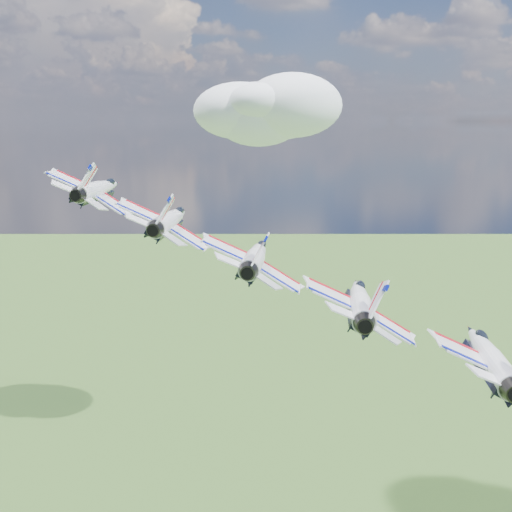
{
  "coord_description": "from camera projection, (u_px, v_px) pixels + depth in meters",
  "views": [
    {
      "loc": [
        -21.18,
        -65.63,
        172.27
      ],
      "look_at": [
        -12.63,
        1.7,
        157.99
      ],
      "focal_mm": 45.0,
      "sensor_mm": 36.0,
      "label": 1
    }
  ],
  "objects": [
    {
      "name": "jet_0",
      "position": [
        99.0,
        189.0,
        82.82
      ],
      "size": [
        15.89,
        19.21,
        9.72
      ],
      "primitive_type": null,
      "rotation": [
        0.0,
        0.48,
        -0.23
      ],
      "color": "white"
    },
    {
      "name": "jet_1",
      "position": [
        171.0,
        219.0,
        76.09
      ],
      "size": [
        15.89,
        19.21,
        9.72
      ],
      "primitive_type": null,
      "rotation": [
        0.0,
        0.48,
        -0.23
      ],
      "color": "silver"
    },
    {
      "name": "jet_3",
      "position": [
        360.0,
        301.0,
        62.62
      ],
      "size": [
        15.89,
        19.21,
        9.72
      ],
      "primitive_type": null,
      "rotation": [
        0.0,
        0.48,
        -0.23
      ],
      "color": "white"
    },
    {
      "name": "cloud_far",
      "position": [
        261.0,
        111.0,
        295.64
      ],
      "size": [
        63.89,
        50.2,
        25.1
      ],
      "primitive_type": "ellipsoid",
      "color": "white"
    },
    {
      "name": "jet_2",
      "position": [
        256.0,
        256.0,
        69.36
      ],
      "size": [
        15.89,
        19.21,
        9.72
      ],
      "primitive_type": null,
      "rotation": [
        0.0,
        0.48,
        -0.23
      ],
      "color": "silver"
    },
    {
      "name": "jet_4",
      "position": [
        489.0,
        356.0,
        55.89
      ],
      "size": [
        15.89,
        19.21,
        9.72
      ],
      "primitive_type": null,
      "rotation": [
        0.0,
        0.48,
        -0.23
      ],
      "color": "white"
    }
  ]
}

